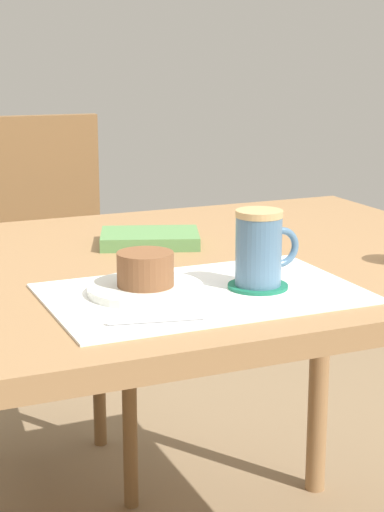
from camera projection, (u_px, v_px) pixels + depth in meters
dining_table at (174, 303)px, 1.50m from camera, size 1.19×0.86×0.75m
wooden_chair at (36, 287)px, 2.18m from camera, size 0.46×0.46×0.93m
placemat at (203, 293)px, 1.27m from camera, size 0.46×0.29×0.00m
pastry_plate at (146, 289)px, 1.27m from camera, size 0.17×0.17×0.01m
pastry at (145, 269)px, 1.26m from camera, size 0.08×0.08×0.05m
coffee_coaster at (258, 286)px, 1.29m from camera, size 0.09×0.09×0.00m
coffee_mug at (260, 248)px, 1.28m from camera, size 0.10×0.07×0.11m
teaspoon at (156, 319)px, 1.13m from camera, size 0.13×0.04×0.01m
small_book at (148, 239)px, 1.58m from camera, size 0.21×0.18×0.02m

